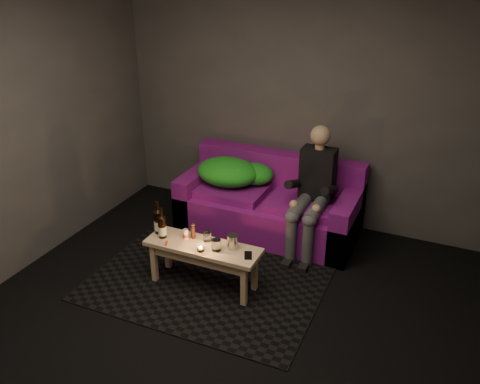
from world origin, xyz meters
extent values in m
plane|color=black|center=(0.00, 0.00, 0.00)|extent=(4.50, 4.50, 0.00)
plane|color=#464446|center=(0.00, 2.25, 1.30)|extent=(4.00, 0.00, 4.00)
cube|color=black|center=(-0.33, 0.69, 0.00)|extent=(2.04, 1.50, 0.01)
cube|color=#7D1183|center=(-0.17, 1.77, 0.19)|extent=(1.83, 0.82, 0.38)
cube|color=#7D1183|center=(-0.17, 2.08, 0.58)|extent=(1.83, 0.20, 0.40)
cube|color=#7D1183|center=(-0.99, 1.77, 0.28)|extent=(0.18, 0.82, 0.57)
cube|color=#7D1183|center=(0.65, 1.77, 0.28)|extent=(0.18, 0.82, 0.57)
cube|color=#7D1183|center=(-0.55, 1.72, 0.42)|extent=(0.68, 0.55, 0.09)
cube|color=#7D1183|center=(0.21, 1.72, 0.42)|extent=(0.68, 0.55, 0.09)
ellipsoid|color=#1B9823|center=(-0.63, 1.77, 0.60)|extent=(0.66, 0.51, 0.27)
ellipsoid|color=#1B9823|center=(-0.38, 1.90, 0.57)|extent=(0.40, 0.33, 0.22)
ellipsoid|color=#1B9823|center=(-0.84, 1.88, 0.54)|extent=(0.29, 0.24, 0.15)
cube|color=black|center=(0.32, 1.82, 0.74)|extent=(0.33, 0.20, 0.50)
sphere|color=tan|center=(0.32, 1.82, 1.12)|extent=(0.19, 0.19, 0.19)
cylinder|color=#4C4F56|center=(0.23, 1.53, 0.48)|extent=(0.13, 0.46, 0.13)
cylinder|color=#4C4F56|center=(0.40, 1.53, 0.48)|extent=(0.13, 0.46, 0.13)
cylinder|color=#4C4F56|center=(0.23, 1.31, 0.23)|extent=(0.10, 0.10, 0.47)
cylinder|color=#4C4F56|center=(0.40, 1.31, 0.23)|extent=(0.10, 0.10, 0.47)
cube|color=black|center=(0.23, 1.26, 0.03)|extent=(0.08, 0.20, 0.05)
cube|color=black|center=(0.40, 1.26, 0.03)|extent=(0.08, 0.20, 0.05)
cube|color=tan|center=(-0.33, 0.64, 0.40)|extent=(1.02, 0.33, 0.04)
cube|color=tan|center=(-0.33, 0.64, 0.33)|extent=(0.89, 0.26, 0.09)
cube|color=tan|center=(-0.76, 0.52, 0.19)|extent=(0.05, 0.05, 0.38)
cube|color=tan|center=(-0.77, 0.75, 0.19)|extent=(0.05, 0.05, 0.38)
cube|color=tan|center=(0.10, 0.53, 0.19)|extent=(0.05, 0.05, 0.38)
cube|color=tan|center=(0.10, 0.76, 0.19)|extent=(0.05, 0.05, 0.38)
cylinder|color=black|center=(-0.79, 0.67, 0.52)|extent=(0.07, 0.07, 0.21)
cylinder|color=white|center=(-0.79, 0.67, 0.49)|extent=(0.08, 0.08, 0.09)
cone|color=black|center=(-0.79, 0.67, 0.64)|extent=(0.07, 0.07, 0.03)
cylinder|color=black|center=(-0.79, 0.67, 0.67)|extent=(0.03, 0.03, 0.10)
cylinder|color=black|center=(-0.72, 0.61, 0.51)|extent=(0.07, 0.07, 0.19)
cylinder|color=white|center=(-0.72, 0.61, 0.48)|extent=(0.07, 0.07, 0.08)
cone|color=black|center=(-0.72, 0.61, 0.62)|extent=(0.07, 0.07, 0.03)
cylinder|color=black|center=(-0.72, 0.61, 0.65)|extent=(0.03, 0.03, 0.09)
cylinder|color=silver|center=(-0.51, 0.67, 0.46)|extent=(0.05, 0.05, 0.09)
cylinder|color=black|center=(-0.46, 0.71, 0.47)|extent=(0.05, 0.05, 0.11)
cylinder|color=white|center=(-0.33, 0.72, 0.46)|extent=(0.08, 0.08, 0.09)
cylinder|color=white|center=(-0.30, 0.55, 0.44)|extent=(0.06, 0.06, 0.05)
sphere|color=orange|center=(-0.30, 0.55, 0.45)|extent=(0.02, 0.02, 0.02)
cylinder|color=white|center=(-0.19, 0.61, 0.47)|extent=(0.10, 0.10, 0.10)
cylinder|color=#A8ABAF|center=(-0.08, 0.70, 0.48)|extent=(0.11, 0.11, 0.13)
cube|color=black|center=(0.09, 0.64, 0.42)|extent=(0.11, 0.14, 0.01)
cube|color=red|center=(-0.63, 0.53, 0.42)|extent=(0.04, 0.07, 0.01)
camera|label=1|loc=(1.49, -2.63, 2.68)|focal=38.00mm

